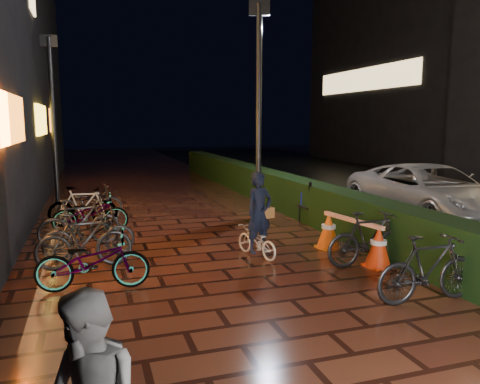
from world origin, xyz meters
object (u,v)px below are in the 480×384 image
object	(u,v)px
traffic_barrier	(352,237)
cart_assembly	(312,201)
cyclist	(258,226)
van	(430,192)

from	to	relation	value
traffic_barrier	cart_assembly	xyz separation A→B (m)	(0.62, 2.93, 0.20)
traffic_barrier	cyclist	bearing A→B (deg)	163.15
van	cart_assembly	size ratio (longest dim) A/B	4.62
van	traffic_barrier	size ratio (longest dim) A/B	2.79
cyclist	traffic_barrier	bearing A→B (deg)	-16.85
cyclist	traffic_barrier	world-z (taller)	cyclist
cart_assembly	cyclist	bearing A→B (deg)	-133.96
cyclist	cart_assembly	bearing A→B (deg)	46.04
van	cyclist	size ratio (longest dim) A/B	3.15
cart_assembly	van	bearing A→B (deg)	-9.25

